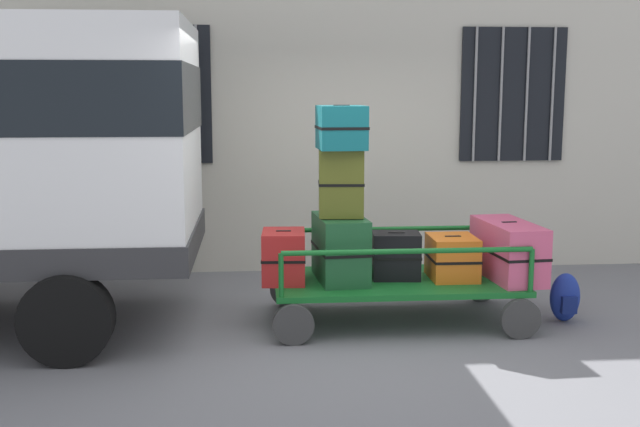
{
  "coord_description": "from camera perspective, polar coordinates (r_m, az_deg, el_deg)",
  "views": [
    {
      "loc": [
        -0.73,
        -6.23,
        2.05
      ],
      "look_at": [
        -0.17,
        0.36,
        0.99
      ],
      "focal_mm": 43.19,
      "sensor_mm": 36.0,
      "label": 1
    }
  ],
  "objects": [
    {
      "name": "suitcase_right_bottom",
      "position": [
        7.07,
        13.77,
        -2.65
      ],
      "size": [
        0.47,
        0.96,
        0.51
      ],
      "color": "#CC4C72",
      "rests_on": "luggage_cart"
    },
    {
      "name": "suitcase_midleft_middle",
      "position": [
        6.67,
        1.56,
        2.26
      ],
      "size": [
        0.41,
        0.35,
        0.59
      ],
      "color": "#4C5119",
      "rests_on": "suitcase_midleft_bottom"
    },
    {
      "name": "backpack",
      "position": [
        7.25,
        17.71,
        -5.96
      ],
      "size": [
        0.27,
        0.22,
        0.44
      ],
      "color": "navy",
      "rests_on": "ground"
    },
    {
      "name": "luggage_cart",
      "position": [
        6.92,
        5.66,
        -5.34
      ],
      "size": [
        2.23,
        1.21,
        0.39
      ],
      "color": "#146023",
      "rests_on": "ground"
    },
    {
      "name": "suitcase_midright_bottom",
      "position": [
        6.96,
        9.77,
        -3.22
      ],
      "size": [
        0.42,
        0.51,
        0.39
      ],
      "color": "orange",
      "rests_on": "luggage_cart"
    },
    {
      "name": "ground_plane",
      "position": [
        6.6,
        1.77,
        -8.99
      ],
      "size": [
        40.0,
        40.0,
        0.0
      ],
      "primitive_type": "plane",
      "color": "slate"
    },
    {
      "name": "suitcase_left_bottom",
      "position": [
        6.74,
        -2.71,
        -3.2
      ],
      "size": [
        0.4,
        0.49,
        0.46
      ],
      "color": "#B21E1E",
      "rests_on": "luggage_cart"
    },
    {
      "name": "suitcase_midleft_bottom",
      "position": [
        6.79,
        1.51,
        -2.59
      ],
      "size": [
        0.47,
        0.77,
        0.58
      ],
      "color": "#194C28",
      "rests_on": "luggage_cart"
    },
    {
      "name": "cart_railing",
      "position": [
        6.84,
        5.71,
        -2.29
      ],
      "size": [
        2.13,
        1.07,
        0.38
      ],
      "color": "#146023",
      "rests_on": "luggage_cart"
    },
    {
      "name": "suitcase_center_bottom",
      "position": [
        6.89,
        5.65,
        -3.12
      ],
      "size": [
        0.45,
        0.36,
        0.42
      ],
      "color": "black",
      "rests_on": "luggage_cart"
    },
    {
      "name": "building_wall",
      "position": [
        8.83,
        -0.08,
        12.01
      ],
      "size": [
        12.0,
        0.38,
        5.0
      ],
      "color": "beige",
      "rests_on": "ground"
    },
    {
      "name": "suitcase_midleft_top",
      "position": [
        6.61,
        1.59,
        6.39
      ],
      "size": [
        0.42,
        0.49,
        0.38
      ],
      "color": "#0F5960",
      "rests_on": "suitcase_midleft_middle"
    }
  ]
}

